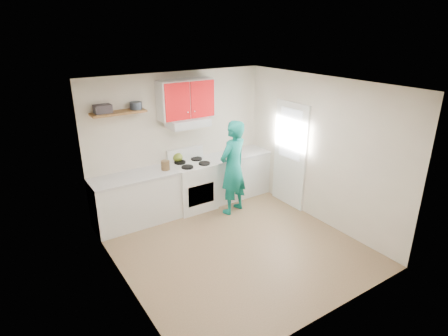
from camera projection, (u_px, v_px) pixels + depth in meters
floor at (235, 245)px, 6.08m from camera, size 3.80×3.80×0.00m
ceiling at (237, 85)px, 5.14m from camera, size 3.60×3.80×0.04m
back_wall at (179, 141)px, 7.09m from camera, size 3.60×0.04×2.60m
front_wall at (333, 224)px, 4.13m from camera, size 3.60×0.04×2.60m
left_wall at (119, 200)px, 4.69m from camera, size 0.04×3.80×2.60m
right_wall at (319, 151)px, 6.53m from camera, size 0.04×3.80×2.60m
door at (290, 155)px, 7.16m from camera, size 0.05×0.85×2.05m
door_glass at (290, 134)px, 7.00m from camera, size 0.01×0.55×0.95m
counter_left at (136, 200)px, 6.63m from camera, size 1.52×0.60×0.90m
counter_right at (236, 175)px, 7.75m from camera, size 1.32×0.60×0.90m
stove at (193, 186)px, 7.19m from camera, size 0.76×0.65×0.92m
range_hood at (188, 123)px, 6.83m from camera, size 0.76×0.44×0.15m
upper_cabinets at (186, 99)px, 6.72m from camera, size 1.02×0.33×0.70m
shelf at (118, 113)px, 6.13m from camera, size 0.90×0.30×0.04m
books at (103, 109)px, 5.98m from camera, size 0.27×0.20×0.14m
tin at (136, 106)px, 6.27m from camera, size 0.22×0.22×0.12m
kettle at (177, 157)px, 7.10m from camera, size 0.25×0.25×0.18m
crock at (165, 166)px, 6.70m from camera, size 0.21×0.21×0.19m
cutting_board at (224, 157)px, 7.38m from camera, size 0.31×0.23×0.02m
silicone_mat at (246, 152)px, 7.70m from camera, size 0.33×0.30×0.01m
person at (233, 168)px, 6.89m from camera, size 0.75×0.61×1.79m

